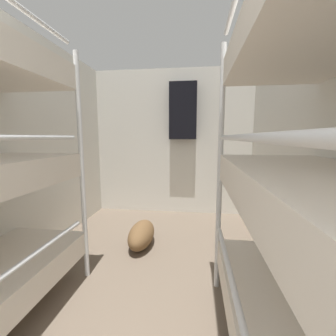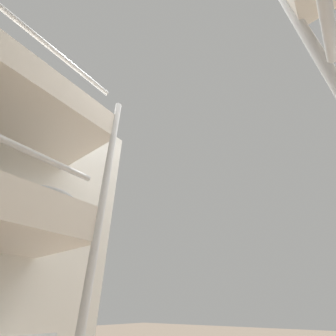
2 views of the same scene
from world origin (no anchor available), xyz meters
The scene contains 0 objects.
Camera 2 is at (-0.45, 1.30, 0.66)m, focal length 24.00 mm.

